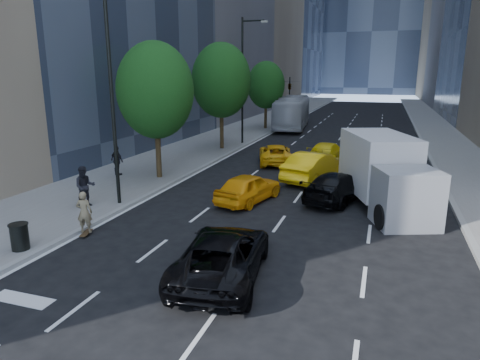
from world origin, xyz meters
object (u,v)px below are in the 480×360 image
(black_sedan_mercedes, at_px, (337,187))
(trash_can, at_px, (20,237))
(box_truck, at_px, (384,172))
(black_sedan_lincoln, at_px, (222,254))
(skateboarder, at_px, (85,215))
(city_bus, at_px, (292,112))

(black_sedan_mercedes, distance_m, trash_can, 13.48)
(box_truck, bearing_deg, black_sedan_lincoln, -137.52)
(box_truck, bearing_deg, trash_can, -161.44)
(black_sedan_lincoln, height_order, black_sedan_mercedes, black_sedan_lincoln)
(black_sedan_mercedes, relative_size, box_truck, 0.67)
(skateboarder, relative_size, black_sedan_mercedes, 0.34)
(skateboarder, bearing_deg, box_truck, -162.08)
(skateboarder, xyz_separation_m, black_sedan_mercedes, (8.45, 7.52, -0.11))
(skateboarder, distance_m, city_bus, 33.78)
(skateboarder, bearing_deg, black_sedan_mercedes, -155.04)
(skateboarder, relative_size, box_truck, 0.23)
(black_sedan_mercedes, bearing_deg, box_truck, -170.61)
(black_sedan_mercedes, xyz_separation_m, box_truck, (2.04, -0.27, 0.94))
(box_truck, relative_size, trash_can, 8.17)
(black_sedan_lincoln, height_order, trash_can, black_sedan_lincoln)
(black_sedan_mercedes, xyz_separation_m, city_bus, (-7.65, 26.24, 1.02))
(black_sedan_lincoln, distance_m, trash_can, 7.08)
(skateboarder, height_order, box_truck, box_truck)
(skateboarder, height_order, trash_can, skateboarder)
(skateboarder, distance_m, box_truck, 12.78)
(black_sedan_mercedes, relative_size, city_bus, 0.38)
(black_sedan_lincoln, xyz_separation_m, black_sedan_mercedes, (2.40, 9.00, -0.02))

